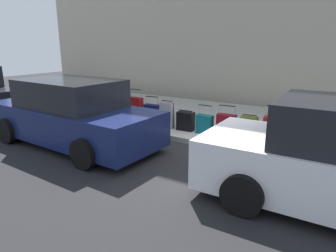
# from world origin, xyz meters

# --- Properties ---
(ground_plane) EXTENTS (40.00, 40.00, 0.00)m
(ground_plane) POSITION_xyz_m (0.00, 0.00, 0.00)
(ground_plane) COLOR black
(sidewalk_curb) EXTENTS (18.00, 5.00, 0.14)m
(sidewalk_curb) POSITION_xyz_m (0.00, -2.50, 0.07)
(sidewalk_curb) COLOR #9E9B93
(sidewalk_curb) RESTS_ON ground_plane
(suitcase_silver_1) EXTENTS (0.41, 0.25, 0.97)m
(suitcase_silver_1) POSITION_xyz_m (-2.31, -0.61, 0.47)
(suitcase_silver_1) COLOR #9EA0A8
(suitcase_silver_1) RESTS_ON sidewalk_curb
(suitcase_navy_2) EXTENTS (0.39, 0.20, 0.72)m
(suitcase_navy_2) POSITION_xyz_m (-1.78, -0.72, 0.47)
(suitcase_navy_2) COLOR navy
(suitcase_navy_2) RESTS_ON sidewalk_curb
(suitcase_red_3) EXTENTS (0.36, 0.26, 0.93)m
(suitcase_red_3) POSITION_xyz_m (-1.28, -0.76, 0.47)
(suitcase_red_3) COLOR red
(suitcase_red_3) RESTS_ON sidewalk_curb
(suitcase_olive_4) EXTENTS (0.42, 0.24, 0.66)m
(suitcase_olive_4) POSITION_xyz_m (-0.77, -0.69, 0.44)
(suitcase_olive_4) COLOR #59601E
(suitcase_olive_4) RESTS_ON sidewalk_curb
(suitcase_maroon_5) EXTENTS (0.49, 0.23, 0.83)m
(suitcase_maroon_5) POSITION_xyz_m (-0.20, -0.67, 0.44)
(suitcase_maroon_5) COLOR maroon
(suitcase_maroon_5) RESTS_ON sidewalk_curb
(suitcase_teal_6) EXTENTS (0.45, 0.24, 0.78)m
(suitcase_teal_6) POSITION_xyz_m (0.39, -0.67, 0.39)
(suitcase_teal_6) COLOR #0F606B
(suitcase_teal_6) RESTS_ON sidewalk_curb
(suitcase_black_7) EXTENTS (0.47, 0.28, 0.56)m
(suitcase_black_7) POSITION_xyz_m (0.98, -0.69, 0.39)
(suitcase_black_7) COLOR black
(suitcase_black_7) RESTS_ON sidewalk_curb
(suitcase_silver_8) EXTENTS (0.40, 0.21, 0.79)m
(suitcase_silver_8) POSITION_xyz_m (1.54, -0.63, 0.51)
(suitcase_silver_8) COLOR #9EA0A8
(suitcase_silver_8) RESTS_ON sidewalk_curb
(suitcase_navy_9) EXTENTS (0.47, 0.25, 0.85)m
(suitcase_navy_9) POSITION_xyz_m (2.09, -0.69, 0.44)
(suitcase_navy_9) COLOR navy
(suitcase_navy_9) RESTS_ON sidewalk_curb
(suitcase_red_10) EXTENTS (0.44, 0.21, 1.01)m
(suitcase_red_10) POSITION_xyz_m (2.67, -0.69, 0.52)
(suitcase_red_10) COLOR red
(suitcase_red_10) RESTS_ON sidewalk_curb
(suitcase_olive_11) EXTENTS (0.45, 0.21, 0.81)m
(suitcase_olive_11) POSITION_xyz_m (3.23, -0.70, 0.41)
(suitcase_olive_11) COLOR #59601E
(suitcase_olive_11) RESTS_ON sidewalk_curb
(fire_hydrant) EXTENTS (0.39, 0.21, 0.74)m
(fire_hydrant) POSITION_xyz_m (4.13, -0.69, 0.53)
(fire_hydrant) COLOR #99999E
(fire_hydrant) RESTS_ON sidewalk_curb
(bollard_post) EXTENTS (0.11, 0.11, 0.89)m
(bollard_post) POSITION_xyz_m (4.77, -0.54, 0.58)
(bollard_post) COLOR brown
(bollard_post) RESTS_ON sidewalk_curb
(parked_car_navy_1) EXTENTS (4.72, 2.17, 1.62)m
(parked_car_navy_1) POSITION_xyz_m (2.98, 1.47, 0.76)
(parked_car_navy_1) COLOR #141E4C
(parked_car_navy_1) RESTS_ON ground_plane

